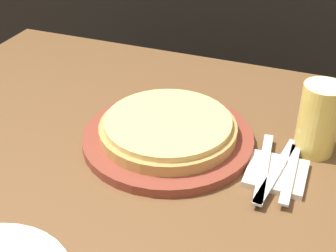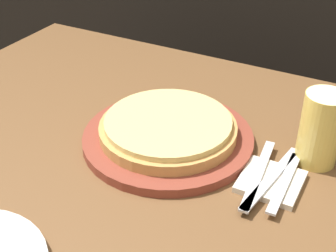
{
  "view_description": "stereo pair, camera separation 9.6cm",
  "coord_description": "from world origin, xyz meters",
  "px_view_note": "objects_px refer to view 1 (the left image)",
  "views": [
    {
      "loc": [
        0.35,
        -0.65,
        1.33
      ],
      "look_at": [
        0.06,
        0.1,
        0.81
      ],
      "focal_mm": 50.0,
      "sensor_mm": 36.0,
      "label": 1
    },
    {
      "loc": [
        0.44,
        -0.61,
        1.33
      ],
      "look_at": [
        0.06,
        0.1,
        0.81
      ],
      "focal_mm": 50.0,
      "sensor_mm": 36.0,
      "label": 2
    }
  ],
  "objects_px": {
    "pizza_on_board": "(168,132)",
    "spoon": "(290,173)",
    "fork": "(264,167)",
    "beer_glass": "(319,116)",
    "dinner_knife": "(277,170)"
  },
  "relations": [
    {
      "from": "pizza_on_board",
      "to": "spoon",
      "type": "distance_m",
      "value": 0.26
    },
    {
      "from": "fork",
      "to": "spoon",
      "type": "bearing_deg",
      "value": 0.0
    },
    {
      "from": "beer_glass",
      "to": "fork",
      "type": "xyz_separation_m",
      "value": [
        -0.08,
        -0.11,
        -0.07
      ]
    },
    {
      "from": "dinner_knife",
      "to": "spoon",
      "type": "height_order",
      "value": "same"
    },
    {
      "from": "beer_glass",
      "to": "spoon",
      "type": "height_order",
      "value": "beer_glass"
    },
    {
      "from": "beer_glass",
      "to": "spoon",
      "type": "relative_size",
      "value": 0.8
    },
    {
      "from": "fork",
      "to": "dinner_knife",
      "type": "bearing_deg",
      "value": 0.0
    },
    {
      "from": "fork",
      "to": "spoon",
      "type": "height_order",
      "value": "same"
    },
    {
      "from": "pizza_on_board",
      "to": "spoon",
      "type": "bearing_deg",
      "value": -6.85
    },
    {
      "from": "dinner_knife",
      "to": "spoon",
      "type": "distance_m",
      "value": 0.03
    },
    {
      "from": "fork",
      "to": "dinner_knife",
      "type": "xyz_separation_m",
      "value": [
        0.03,
        0.0,
        0.0
      ]
    },
    {
      "from": "pizza_on_board",
      "to": "dinner_knife",
      "type": "height_order",
      "value": "pizza_on_board"
    },
    {
      "from": "pizza_on_board",
      "to": "dinner_knife",
      "type": "xyz_separation_m",
      "value": [
        0.23,
        -0.03,
        -0.01
      ]
    },
    {
      "from": "pizza_on_board",
      "to": "dinner_knife",
      "type": "bearing_deg",
      "value": -7.58
    },
    {
      "from": "fork",
      "to": "spoon",
      "type": "relative_size",
      "value": 1.18
    }
  ]
}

